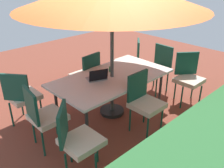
% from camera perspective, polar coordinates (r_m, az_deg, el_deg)
% --- Properties ---
extents(ground_plane, '(10.00, 10.00, 0.02)m').
position_cam_1_polar(ground_plane, '(4.60, 0.00, -6.68)').
color(ground_plane, brown).
extents(dining_table, '(2.10, 1.11, 0.73)m').
position_cam_1_polar(dining_table, '(4.27, 0.00, 1.22)').
color(dining_table, silver).
rests_on(dining_table, ground_plane).
extents(chair_southwest, '(0.59, 0.59, 0.98)m').
position_cam_1_polar(chair_southwest, '(5.64, 4.48, 5.93)').
color(chair_southwest, beige).
rests_on(chair_southwest, ground_plane).
extents(chair_southeast, '(0.58, 0.58, 0.98)m').
position_cam_1_polar(chair_southeast, '(4.28, -20.15, -2.36)').
color(chair_southeast, beige).
rests_on(chair_southeast, ground_plane).
extents(chair_west, '(0.47, 0.46, 0.98)m').
position_cam_1_polar(chair_west, '(5.25, 10.66, 4.01)').
color(chair_west, beige).
rests_on(chair_west, ground_plane).
extents(chair_northwest, '(0.58, 0.58, 0.98)m').
position_cam_1_polar(chair_northwest, '(4.93, 17.24, 1.80)').
color(chair_northwest, beige).
rests_on(chair_northwest, ground_plane).
extents(chair_north, '(0.46, 0.46, 0.98)m').
position_cam_1_polar(chair_north, '(3.89, 7.41, -3.76)').
color(chair_north, beige).
rests_on(chair_north, ground_plane).
extents(chair_south, '(0.47, 0.48, 0.98)m').
position_cam_1_polar(chair_south, '(4.83, -5.91, 2.37)').
color(chair_south, beige).
rests_on(chair_south, ground_plane).
extents(chair_northeast, '(0.59, 0.59, 0.98)m').
position_cam_1_polar(chair_northeast, '(3.12, -8.29, -12.18)').
color(chair_northeast, beige).
rests_on(chair_northeast, ground_plane).
extents(chair_east, '(0.49, 0.48, 0.98)m').
position_cam_1_polar(chair_east, '(3.64, -15.61, -6.86)').
color(chair_east, beige).
rests_on(chair_east, ground_plane).
extents(laptop, '(0.39, 0.34, 0.21)m').
position_cam_1_polar(laptop, '(4.11, -3.48, 1.56)').
color(laptop, gray).
rests_on(laptop, dining_table).
extents(cup, '(0.06, 0.06, 0.09)m').
position_cam_1_polar(cup, '(4.44, -0.29, 3.47)').
color(cup, '#286B33').
rests_on(cup, dining_table).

